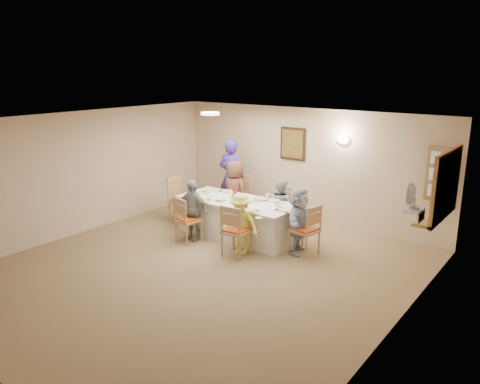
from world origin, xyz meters
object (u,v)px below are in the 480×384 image
Objects in this scene: diner_front_right at (241,224)px; chair_right_end at (305,229)px; serving_hatch at (446,185)px; diner_front_left at (192,210)px; desk_fan at (413,199)px; chair_back_left at (238,199)px; diner_right_end at (299,220)px; chair_front_right at (237,230)px; chair_left_end at (182,200)px; dining_table at (237,218)px; chair_front_left at (188,219)px; caregiver at (232,177)px; diner_back_right at (281,207)px; diner_back_left at (235,192)px; condiment_ketchup at (235,194)px; chair_back_right at (284,210)px.

chair_right_end is at bearing 31.30° from diner_front_right.
serving_hatch reaches higher than diner_front_left.
desk_fan is 0.29× the size of chair_back_left.
desk_fan is 0.24× the size of diner_right_end.
chair_front_right is (1.20, -1.60, -0.02)m from chair_back_left.
chair_left_end is (-0.95, -0.80, -0.01)m from chair_back_left.
dining_table is 2.69× the size of chair_front_left.
chair_back_left is at bearing 124.74° from diner_front_right.
serving_hatch is 4.83m from caregiver.
chair_front_left is (0.00, -1.60, -0.06)m from chair_back_left.
caregiver is at bearing 174.40° from serving_hatch.
diner_right_end is (-2.19, 0.67, -0.92)m from desk_fan.
chair_front_right is (0.60, -0.80, 0.11)m from dining_table.
chair_front_left is 1.91m from diner_back_right.
chair_right_end is 0.79× the size of diner_front_left.
desk_fan is 3.85m from dining_table.
serving_hatch is at bearing 10.80° from diner_front_left.
diner_back_right reaches higher than chair_front_left.
diner_back_left is 5.40× the size of condiment_ketchup.
chair_back_right is 0.82× the size of diner_front_right.
desk_fan is 2.47m from diner_right_end.
chair_back_right is at bearing 153.99° from desk_fan.
chair_right_end is 0.19m from diner_right_end.
desk_fan is at bearing 81.19° from chair_right_end.
chair_back_right is 1.60m from chair_front_right.
condiment_ketchup is (-0.66, 0.69, 0.32)m from diner_front_right.
chair_right_end is 1.17m from diner_front_right.
condiment_ketchup reaches higher than chair_front_left.
chair_right_end is (1.55, 0.00, 0.10)m from dining_table.
chair_front_left is 0.93× the size of chair_front_right.
chair_back_right is 1.91m from diner_front_left.
desk_fan is 0.12× the size of dining_table.
diner_front_left reaches higher than chair_left_end.
diner_back_right is (-3.01, 1.35, -0.97)m from desk_fan.
chair_left_end is 0.88× the size of diner_front_right.
desk_fan is 5.31m from chair_left_end.
chair_right_end is (0.95, 0.80, -0.01)m from chair_front_right.
diner_front_right reaches higher than chair_front_left.
dining_table is at bearing 41.87° from diner_front_left.
condiment_ketchup is (1.49, 0.01, 0.39)m from chair_left_end.
diner_front_left reaches higher than chair_right_end.
chair_back_left is 0.58× the size of caregiver.
chair_front_right is at bearing -154.58° from serving_hatch.
caregiver is at bearing -4.22° from diner_back_right.
diner_front_left is (-2.15, -0.68, 0.13)m from chair_right_end.
caregiver is at bearing -54.60° from chair_front_right.
chair_back_right is at bearing -7.60° from chair_back_left.
diner_back_left reaches higher than chair_back_left.
chair_front_right is 0.78× the size of diner_right_end.
dining_table is 1.40× the size of caregiver.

